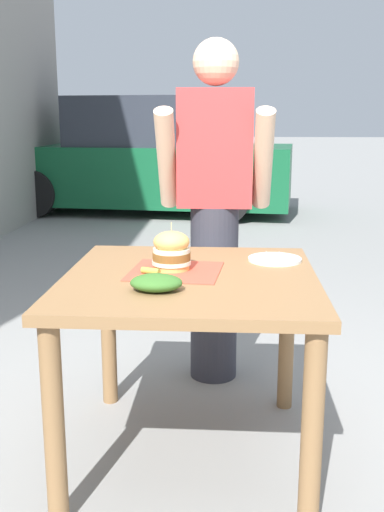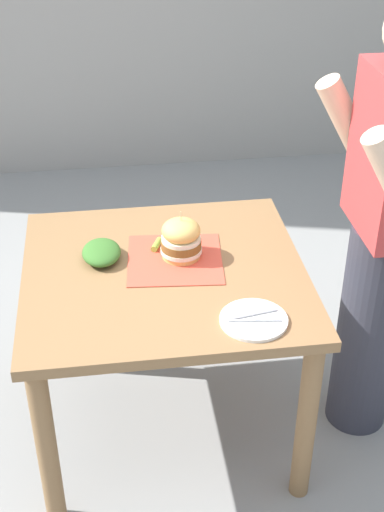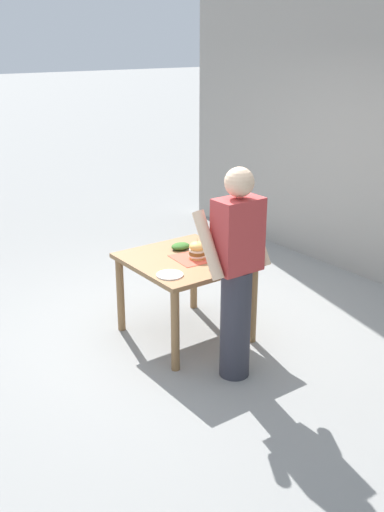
# 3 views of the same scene
# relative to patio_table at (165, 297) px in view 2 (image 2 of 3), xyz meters

# --- Properties ---
(ground_plane) EXTENTS (80.00, 80.00, 0.00)m
(ground_plane) POSITION_rel_patio_table_xyz_m (0.00, 0.00, -0.63)
(ground_plane) COLOR gray
(patio_table) EXTENTS (0.95, 1.00, 0.75)m
(patio_table) POSITION_rel_patio_table_xyz_m (0.00, 0.00, 0.00)
(patio_table) COLOR olive
(patio_table) RESTS_ON ground
(serving_paper) EXTENTS (0.37, 0.37, 0.00)m
(serving_paper) POSITION_rel_patio_table_xyz_m (-0.06, 0.05, 0.12)
(serving_paper) COLOR #D64C38
(serving_paper) RESTS_ON patio_table
(sandwich) EXTENTS (0.15, 0.15, 0.18)m
(sandwich) POSITION_rel_patio_table_xyz_m (-0.08, 0.07, 0.20)
(sandwich) COLOR #E5B25B
(sandwich) RESTS_ON serving_paper
(pickle_spear) EXTENTS (0.08, 0.05, 0.02)m
(pickle_spear) POSITION_rel_patio_table_xyz_m (-0.15, -0.01, 0.14)
(pickle_spear) COLOR #8EA83D
(pickle_spear) RESTS_ON serving_paper
(side_plate_with_forks) EXTENTS (0.22, 0.22, 0.02)m
(side_plate_with_forks) POSITION_rel_patio_table_xyz_m (0.33, 0.25, 0.13)
(side_plate_with_forks) COLOR white
(side_plate_with_forks) RESTS_ON patio_table
(side_salad) EXTENTS (0.18, 0.14, 0.06)m
(side_salad) POSITION_rel_patio_table_xyz_m (-0.10, -0.22, 0.15)
(side_salad) COLOR #386B28
(side_salad) RESTS_ON patio_table
(diner_across_table) EXTENTS (0.55, 0.35, 1.69)m
(diner_across_table) POSITION_rel_patio_table_xyz_m (0.07, 0.77, 0.26)
(diner_across_table) COLOR #33333D
(diner_across_table) RESTS_ON ground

